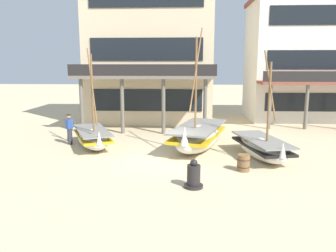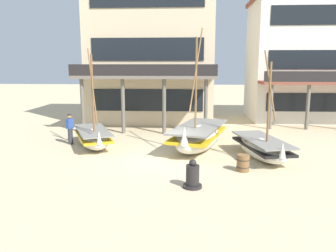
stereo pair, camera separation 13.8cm
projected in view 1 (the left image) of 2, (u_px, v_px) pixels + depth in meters
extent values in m
plane|color=#CCB78E|center=(167.00, 159.00, 15.47)|extent=(120.00, 120.00, 0.00)
ellipsoid|color=silver|center=(93.00, 138.00, 17.80)|extent=(3.06, 4.37, 0.94)
cube|color=gold|center=(93.00, 136.00, 17.78)|extent=(3.00, 4.23, 0.11)
cube|color=gray|center=(92.00, 130.00, 17.72)|extent=(3.06, 4.31, 0.07)
cone|color=silver|center=(99.00, 138.00, 15.91)|extent=(0.39, 0.39, 0.66)
cylinder|color=brown|center=(92.00, 96.00, 16.91)|extent=(0.10, 0.10, 4.22)
cylinder|color=brown|center=(92.00, 85.00, 16.81)|extent=(0.98, 2.02, 3.74)
cube|color=brown|center=(91.00, 131.00, 18.02)|extent=(1.33, 0.73, 0.06)
ellipsoid|color=silver|center=(198.00, 137.00, 17.28)|extent=(3.32, 5.43, 1.24)
cube|color=gold|center=(198.00, 134.00, 17.25)|extent=(3.28, 5.24, 0.15)
cube|color=gray|center=(198.00, 127.00, 17.18)|extent=(3.35, 5.35, 0.09)
cone|color=silver|center=(185.00, 136.00, 14.92)|extent=(0.48, 0.48, 0.87)
cylinder|color=brown|center=(196.00, 87.00, 16.22)|extent=(0.10, 0.10, 4.78)
cylinder|color=brown|center=(196.00, 69.00, 16.05)|extent=(0.68, 2.05, 4.03)
cube|color=brown|center=(200.00, 128.00, 17.56)|extent=(1.80, 0.69, 0.06)
ellipsoid|color=silver|center=(261.00, 148.00, 15.64)|extent=(2.31, 4.33, 0.93)
cube|color=black|center=(262.00, 146.00, 15.62)|extent=(2.29, 4.17, 0.11)
cube|color=gray|center=(262.00, 139.00, 15.57)|extent=(2.34, 4.26, 0.07)
cone|color=silver|center=(283.00, 150.00, 13.65)|extent=(0.35, 0.35, 0.65)
cylinder|color=brown|center=(269.00, 105.00, 14.77)|extent=(0.10, 0.10, 3.81)
cylinder|color=brown|center=(270.00, 85.00, 14.60)|extent=(0.37, 1.42, 3.04)
cube|color=brown|center=(259.00, 140.00, 15.88)|extent=(1.41, 0.45, 0.06)
cylinder|color=#33333D|center=(70.00, 137.00, 18.35)|extent=(0.26, 0.26, 0.88)
cube|color=#2D4C99|center=(69.00, 124.00, 18.22)|extent=(0.37, 0.42, 0.54)
sphere|color=#A87A56|center=(69.00, 117.00, 18.15)|extent=(0.22, 0.22, 0.22)
cylinder|color=#2D2823|center=(69.00, 115.00, 18.13)|extent=(0.24, 0.24, 0.05)
cylinder|color=black|center=(194.00, 186.00, 11.93)|extent=(0.69, 0.69, 0.10)
cylinder|color=black|center=(194.00, 175.00, 11.86)|extent=(0.48, 0.48, 0.73)
sphere|color=black|center=(194.00, 163.00, 11.78)|extent=(0.26, 0.26, 0.26)
cylinder|color=brown|center=(243.00, 163.00, 13.74)|extent=(0.52, 0.52, 0.70)
torus|color=black|center=(244.00, 159.00, 13.71)|extent=(0.56, 0.56, 0.03)
torus|color=black|center=(243.00, 166.00, 13.77)|extent=(0.56, 0.56, 0.03)
cube|color=beige|center=(151.00, 53.00, 25.71)|extent=(9.16, 6.28, 10.42)
cube|color=black|center=(147.00, 100.00, 23.20)|extent=(7.70, 0.06, 1.53)
cube|color=black|center=(146.00, 49.00, 22.57)|extent=(7.70, 0.06, 1.53)
cube|color=#70665B|center=(144.00, 77.00, 21.61)|extent=(9.16, 2.68, 0.20)
cylinder|color=#666056|center=(82.00, 106.00, 21.22)|extent=(0.24, 0.24, 3.47)
cylinder|color=#666056|center=(122.00, 106.00, 21.09)|extent=(0.24, 0.24, 3.47)
cylinder|color=#666056|center=(163.00, 107.00, 20.95)|extent=(0.24, 0.24, 3.47)
cylinder|color=#666056|center=(205.00, 107.00, 20.82)|extent=(0.24, 0.24, 3.47)
cube|color=black|center=(142.00, 70.00, 20.26)|extent=(9.16, 0.08, 0.70)
cube|color=silver|center=(305.00, 62.00, 26.34)|extent=(8.58, 5.61, 9.10)
cube|color=brown|center=(309.00, 0.00, 25.49)|extent=(8.92, 5.84, 0.30)
cube|color=black|center=(315.00, 102.00, 24.07)|extent=(7.21, 0.06, 1.33)
cube|color=black|center=(319.00, 60.00, 23.52)|extent=(7.21, 0.06, 1.33)
cube|color=black|center=(322.00, 15.00, 22.97)|extent=(7.21, 0.06, 1.33)
cube|color=brown|center=(323.00, 83.00, 22.84)|extent=(8.58, 2.02, 0.20)
cylinder|color=#666056|center=(270.00, 107.00, 22.63)|extent=(0.24, 0.24, 3.03)
cylinder|color=#666056|center=(306.00, 107.00, 22.50)|extent=(0.24, 0.24, 3.03)
cube|color=black|center=(329.00, 77.00, 21.81)|extent=(8.58, 0.08, 0.70)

